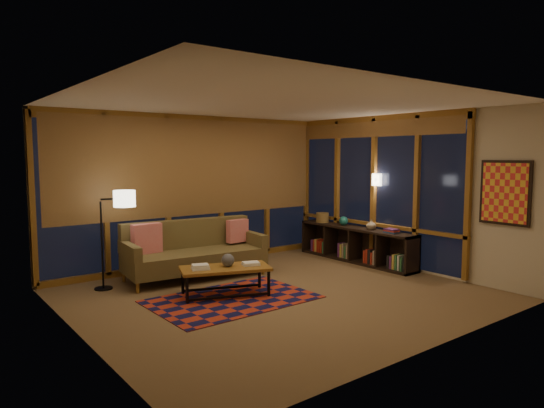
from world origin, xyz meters
TOP-DOWN VIEW (x-y plane):
  - floor at (0.00, 0.00)m, footprint 5.50×5.00m
  - ceiling at (0.00, 0.00)m, footprint 5.50×5.00m
  - walls at (0.00, 0.00)m, footprint 5.51×5.01m
  - window_wall_back at (0.00, 2.43)m, footprint 5.30×0.16m
  - window_wall_right at (2.68, 0.60)m, footprint 0.16×3.70m
  - wall_art at (2.71, -1.85)m, footprint 0.06×0.74m
  - wall_sconce at (2.62, 0.45)m, footprint 0.12×0.18m
  - sofa at (-0.49, 1.56)m, footprint 2.30×1.12m
  - pillow_left at (-1.20, 1.82)m, footprint 0.48×0.18m
  - pillow_right at (0.36, 1.61)m, footprint 0.40×0.15m
  - area_rug at (-0.67, 0.19)m, footprint 2.22×1.49m
  - coffee_table at (-0.65, 0.41)m, footprint 1.37×0.97m
  - book_stack_a at (-1.00, 0.51)m, footprint 0.29×0.26m
  - book_stack_b at (-0.29, 0.27)m, footprint 0.31×0.28m
  - ceramic_pot at (-0.59, 0.43)m, footprint 0.24×0.24m
  - floor_lamp at (-1.90, 1.81)m, footprint 0.55×0.42m
  - bookshelf at (2.49, 0.82)m, footprint 0.40×2.60m
  - basket at (2.47, 1.70)m, footprint 0.30×0.30m
  - teal_bowl at (2.49, 1.14)m, footprint 0.20×0.20m
  - vase at (2.49, 0.45)m, footprint 0.22×0.22m
  - shelf_book_stack at (2.49, -0.01)m, footprint 0.25×0.29m

SIDE VIEW (x-z plane):
  - floor at x=0.00m, z-range -0.01..0.01m
  - area_rug at x=-0.67m, z-range 0.00..0.01m
  - coffee_table at x=-0.65m, z-range 0.00..0.42m
  - bookshelf at x=2.49m, z-range 0.00..0.65m
  - book_stack_b at x=-0.29m, z-range 0.42..0.47m
  - book_stack_a at x=-1.00m, z-range 0.42..0.48m
  - sofa at x=-0.49m, z-range 0.00..0.91m
  - ceramic_pot at x=-0.59m, z-range 0.42..0.60m
  - pillow_right at x=0.36m, z-range 0.45..0.85m
  - shelf_book_stack at x=2.49m, z-range 0.65..0.72m
  - pillow_left at x=-1.20m, z-range 0.45..0.92m
  - teal_bowl at x=2.49m, z-range 0.65..0.82m
  - floor_lamp at x=-1.90m, z-range 0.00..1.48m
  - vase at x=2.49m, z-range 0.65..0.84m
  - basket at x=2.47m, z-range 0.65..0.84m
  - walls at x=0.00m, z-range 0.00..2.70m
  - window_wall_back at x=0.00m, z-range 0.05..2.65m
  - window_wall_right at x=2.68m, z-range 0.05..2.65m
  - wall_art at x=2.71m, z-range 0.98..1.92m
  - wall_sconce at x=2.62m, z-range 1.44..1.66m
  - ceiling at x=0.00m, z-range 2.70..2.71m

